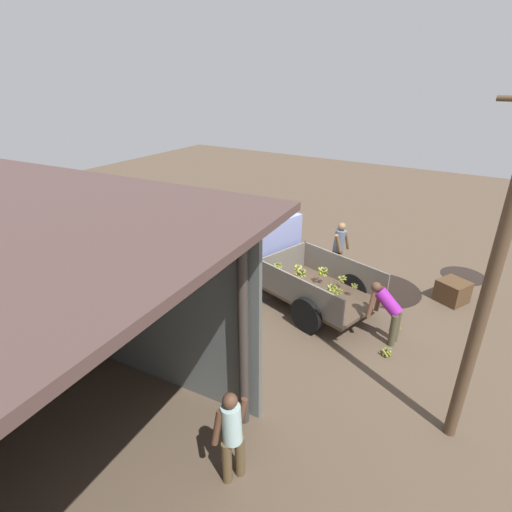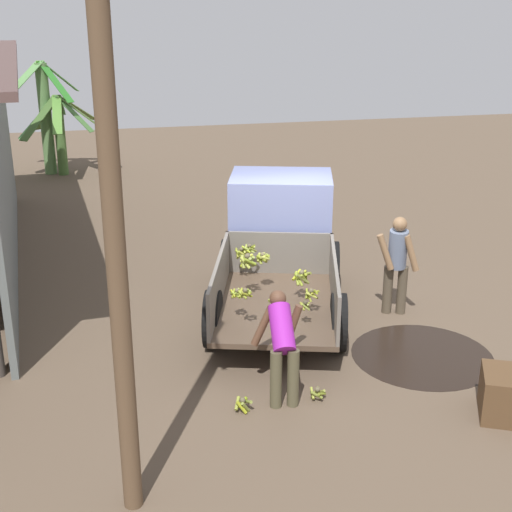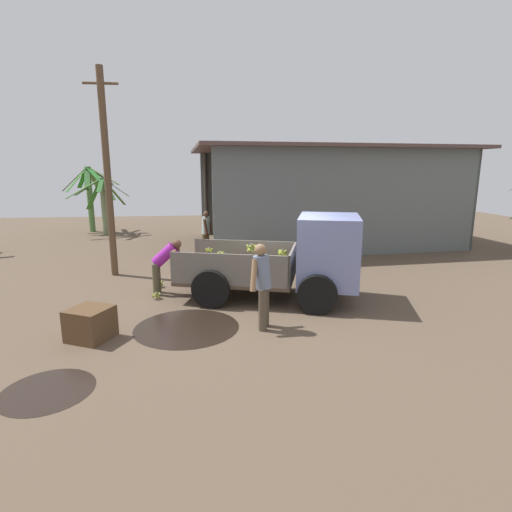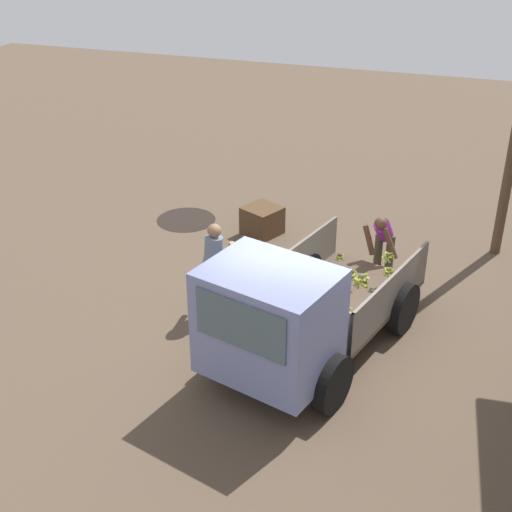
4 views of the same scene
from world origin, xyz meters
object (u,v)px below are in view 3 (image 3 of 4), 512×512
person_worker_loading (165,262)px  person_bystander_near_shed (206,231)px  banana_bunch_on_ground_1 (159,283)px  person_foreground_visitor (262,282)px  banana_bunch_on_ground_0 (157,295)px  cargo_truck (309,257)px  wooden_crate_0 (90,324)px  utility_pole (107,174)px

person_worker_loading → person_bystander_near_shed: person_bystander_near_shed is taller
banana_bunch_on_ground_1 → person_bystander_near_shed: bearing=73.4°
person_foreground_visitor → banana_bunch_on_ground_1: bearing=-32.8°
person_foreground_visitor → banana_bunch_on_ground_0: 3.13m
cargo_truck → wooden_crate_0: 4.81m
cargo_truck → utility_pole: size_ratio=0.78×
cargo_truck → person_worker_loading: size_ratio=3.29×
cargo_truck → person_worker_loading: bearing=-177.9°
utility_pole → banana_bunch_on_ground_1: size_ratio=24.09×
person_foreground_visitor → utility_pole: bearing=-30.2°
utility_pole → person_worker_loading: utility_pole is taller
utility_pole → person_bystander_near_shed: 4.20m
person_foreground_visitor → person_bystander_near_shed: person_foreground_visitor is taller
utility_pole → person_bystander_near_shed: utility_pole is taller
person_foreground_visitor → cargo_truck: bearing=-109.4°
banana_bunch_on_ground_1 → banana_bunch_on_ground_0: bearing=-86.6°
cargo_truck → banana_bunch_on_ground_0: 3.68m
person_foreground_visitor → person_worker_loading: size_ratio=1.22×
person_bystander_near_shed → banana_bunch_on_ground_1: (-1.19, -4.01, -0.76)m
banana_bunch_on_ground_1 → wooden_crate_0: wooden_crate_0 is taller
cargo_truck → person_bystander_near_shed: bearing=130.3°
person_bystander_near_shed → banana_bunch_on_ground_0: 5.19m
person_worker_loading → person_bystander_near_shed: (0.97, 4.57, 0.08)m
cargo_truck → utility_pole: utility_pole is taller
person_bystander_near_shed → person_worker_loading: bearing=-74.9°
banana_bunch_on_ground_1 → cargo_truck: bearing=-21.4°
cargo_truck → person_foreground_visitor: 2.05m
wooden_crate_0 → utility_pole: bearing=97.7°
utility_pole → wooden_crate_0: (0.62, -4.60, -2.60)m
banana_bunch_on_ground_0 → utility_pole: bearing=121.7°
banana_bunch_on_ground_1 → utility_pole: bearing=135.0°
person_foreground_visitor → person_bystander_near_shed: 7.10m
person_bystander_near_shed → cargo_truck: bearing=-39.0°
person_bystander_near_shed → person_foreground_visitor: bearing=-53.9°
utility_pole → person_worker_loading: (1.67, -2.00, -2.10)m
cargo_truck → utility_pole: bearing=166.9°
banana_bunch_on_ground_1 → wooden_crate_0: bearing=-104.6°
utility_pole → person_foreground_visitor: (3.75, -4.44, -1.97)m
banana_bunch_on_ground_0 → wooden_crate_0: size_ratio=0.34×
utility_pole → banana_bunch_on_ground_0: (1.50, -2.43, -2.79)m
utility_pole → banana_bunch_on_ground_0: 3.99m
cargo_truck → banana_bunch_on_ground_0: (-3.54, 0.42, -0.93)m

